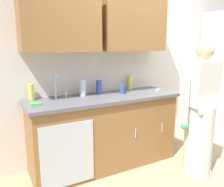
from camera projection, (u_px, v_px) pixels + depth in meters
name	position (u px, v px, depth m)	size (l,w,h in m)	color
ground_plane	(171.00, 178.00, 2.80)	(9.00, 9.00, 0.00)	#998466
kitchen_wall_with_uppers	(121.00, 53.00, 3.29)	(4.80, 0.44, 2.70)	beige
counter_cabinet	(104.00, 133.00, 3.05)	(1.90, 0.62, 0.90)	brown
countertop	(104.00, 98.00, 2.96)	(1.96, 0.66, 0.04)	#595960
sink	(63.00, 102.00, 2.71)	(0.50, 0.36, 0.35)	#B7BABF
person_at_sink	(200.00, 120.00, 2.80)	(0.55, 0.34, 1.62)	white
bottle_soap	(99.00, 87.00, 3.09)	(0.08, 0.08, 0.18)	#334CB2
bottle_water_tall	(31.00, 92.00, 2.74)	(0.07, 0.07, 0.19)	#D8D14C
bottle_water_short	(83.00, 88.00, 2.95)	(0.08, 0.08, 0.21)	silver
bottle_cleaner_spray	(130.00, 83.00, 3.39)	(0.07, 0.07, 0.20)	#D8D14C
cup_by_sink	(122.00, 89.00, 3.12)	(0.08, 0.08, 0.11)	#33478C
knife_on_counter	(158.00, 90.00, 3.38)	(0.24, 0.02, 0.01)	silver
sponge	(36.00, 104.00, 2.50)	(0.11, 0.07, 0.03)	#4CBF4C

